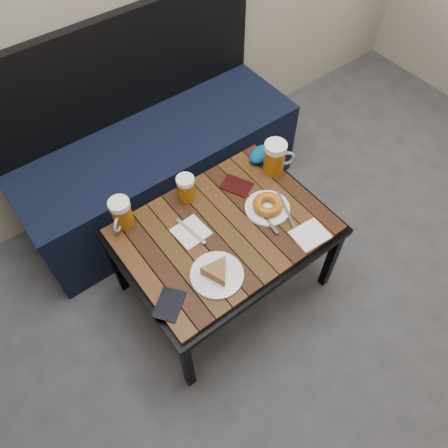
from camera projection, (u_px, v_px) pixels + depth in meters
bench at (157, 161)px, 2.22m from camera, size 1.40×0.50×0.95m
cafe_table at (224, 234)px, 1.77m from camera, size 0.84×0.62×0.47m
beer_mug_left at (121, 213)px, 1.69m from camera, size 0.12×0.11×0.13m
beer_mug_centre at (186, 188)px, 1.78m from camera, size 0.11×0.10×0.12m
beer_mug_right at (275, 157)px, 1.85m from camera, size 0.15×0.12×0.15m
plate_pie at (217, 273)px, 1.59m from camera, size 0.20×0.20×0.06m
plate_bagel at (268, 206)px, 1.77m from camera, size 0.19×0.24×0.05m
napkin_left at (191, 232)px, 1.72m from camera, size 0.13×0.16×0.01m
napkin_right at (310, 235)px, 1.71m from camera, size 0.14×0.12×0.01m
passport_navy at (169, 304)px, 1.54m from camera, size 0.15×0.14×0.01m
passport_burgundy at (237, 186)px, 1.86m from camera, size 0.13×0.15×0.01m
knit_pouch at (261, 154)px, 1.93m from camera, size 0.14×0.11×0.05m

